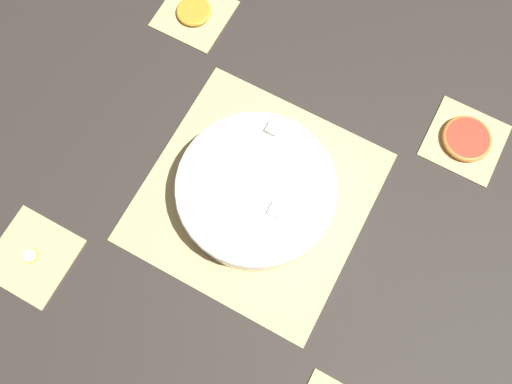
{
  "coord_description": "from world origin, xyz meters",
  "views": [
    {
      "loc": [
        -0.13,
        0.24,
        0.94
      ],
      "look_at": [
        0.0,
        0.0,
        0.03
      ],
      "focal_mm": 35.0,
      "sensor_mm": 36.0,
      "label": 1
    }
  ],
  "objects_px": {
    "orange_slice_whole": "(194,11)",
    "fruit_salad_bowl": "(256,190)",
    "grapefruit_slice": "(467,139)",
    "banana_coin_single": "(30,256)"
  },
  "relations": [
    {
      "from": "banana_coin_single",
      "to": "orange_slice_whole",
      "type": "bearing_deg",
      "value": -90.0
    },
    {
      "from": "fruit_salad_bowl",
      "to": "banana_coin_single",
      "type": "xyz_separation_m",
      "value": [
        0.32,
        0.3,
        -0.03
      ]
    },
    {
      "from": "fruit_salad_bowl",
      "to": "banana_coin_single",
      "type": "distance_m",
      "value": 0.44
    },
    {
      "from": "orange_slice_whole",
      "to": "banana_coin_single",
      "type": "bearing_deg",
      "value": 90.0
    },
    {
      "from": "orange_slice_whole",
      "to": "grapefruit_slice",
      "type": "height_order",
      "value": "grapefruit_slice"
    },
    {
      "from": "fruit_salad_bowl",
      "to": "orange_slice_whole",
      "type": "distance_m",
      "value": 0.44
    },
    {
      "from": "fruit_salad_bowl",
      "to": "grapefruit_slice",
      "type": "height_order",
      "value": "fruit_salad_bowl"
    },
    {
      "from": "grapefruit_slice",
      "to": "orange_slice_whole",
      "type": "bearing_deg",
      "value": 0.0
    },
    {
      "from": "orange_slice_whole",
      "to": "fruit_salad_bowl",
      "type": "bearing_deg",
      "value": 136.26
    },
    {
      "from": "banana_coin_single",
      "to": "fruit_salad_bowl",
      "type": "bearing_deg",
      "value": -136.12
    }
  ]
}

